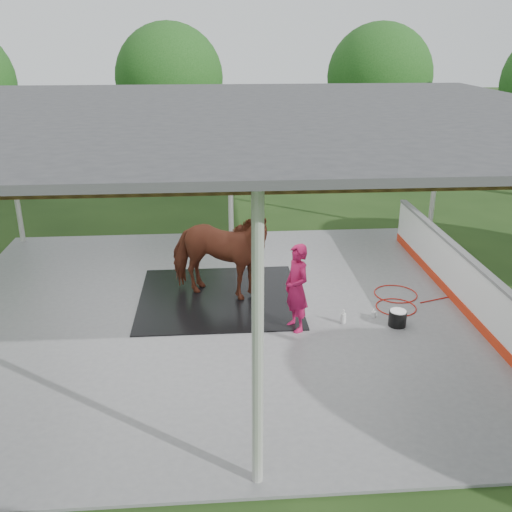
{
  "coord_description": "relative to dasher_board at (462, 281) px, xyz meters",
  "views": [
    {
      "loc": [
        -0.45,
        -10.41,
        5.37
      ],
      "look_at": [
        0.34,
        0.07,
        1.24
      ],
      "focal_mm": 40.0,
      "sensor_mm": 36.0,
      "label": 1
    }
  ],
  "objects": [
    {
      "name": "pavilion_structure",
      "position": [
        -4.6,
        -0.0,
        3.37
      ],
      "size": [
        12.6,
        10.6,
        4.05
      ],
      "color": "beige",
      "rests_on": "ground"
    },
    {
      "name": "horse",
      "position": [
        -5.0,
        0.71,
        0.46
      ],
      "size": [
        2.54,
        1.86,
        1.95
      ],
      "primitive_type": "imported",
      "rotation": [
        0.0,
        0.0,
        1.18
      ],
      "color": "brown",
      "rests_on": "rubber_mat"
    },
    {
      "name": "handler",
      "position": [
        -3.55,
        -0.78,
        0.32
      ],
      "size": [
        0.62,
        0.74,
        1.72
      ],
      "primitive_type": "imported",
      "rotation": [
        0.0,
        0.0,
        -1.18
      ],
      "color": "#AA1245",
      "rests_on": "concrete_slab"
    },
    {
      "name": "ground",
      "position": [
        -4.6,
        0.0,
        -0.59
      ],
      "size": [
        100.0,
        100.0,
        0.0
      ],
      "primitive_type": "plane",
      "color": "#1E3814"
    },
    {
      "name": "rubber_mat",
      "position": [
        -5.0,
        0.71,
        -0.53
      ],
      "size": [
        3.4,
        3.19,
        0.03
      ],
      "primitive_type": "cube",
      "color": "black",
      "rests_on": "concrete_slab"
    },
    {
      "name": "tree_belt",
      "position": [
        -4.3,
        0.9,
        3.2
      ],
      "size": [
        28.0,
        28.0,
        5.8
      ],
      "color": "#382314",
      "rests_on": "ground"
    },
    {
      "name": "hose_coil",
      "position": [
        -1.22,
        0.3,
        -0.53
      ],
      "size": [
        2.19,
        1.52,
        0.02
      ],
      "color": "#B7180D",
      "rests_on": "concrete_slab"
    },
    {
      "name": "soap_bottle_a",
      "position": [
        -2.6,
        -0.64,
        -0.39
      ],
      "size": [
        0.12,
        0.12,
        0.3
      ],
      "primitive_type": "imported",
      "rotation": [
        0.0,
        0.0,
        0.04
      ],
      "color": "silver",
      "rests_on": "concrete_slab"
    },
    {
      "name": "soap_bottle_b",
      "position": [
        -1.94,
        -0.43,
        -0.45
      ],
      "size": [
        0.11,
        0.11,
        0.18
      ],
      "primitive_type": "imported",
      "rotation": [
        0.0,
        0.0,
        -0.44
      ],
      "color": "#338CD8",
      "rests_on": "concrete_slab"
    },
    {
      "name": "concrete_slab",
      "position": [
        -4.6,
        0.0,
        -0.57
      ],
      "size": [
        12.0,
        10.0,
        0.05
      ],
      "primitive_type": "cube",
      "color": "slate",
      "rests_on": "ground"
    },
    {
      "name": "wash_bucket",
      "position": [
        -1.57,
        -0.8,
        -0.38
      ],
      "size": [
        0.34,
        0.34,
        0.32
      ],
      "color": "black",
      "rests_on": "concrete_slab"
    },
    {
      "name": "dasher_board",
      "position": [
        0.0,
        0.0,
        0.0
      ],
      "size": [
        0.16,
        8.0,
        1.15
      ],
      "color": "red",
      "rests_on": "concrete_slab"
    }
  ]
}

